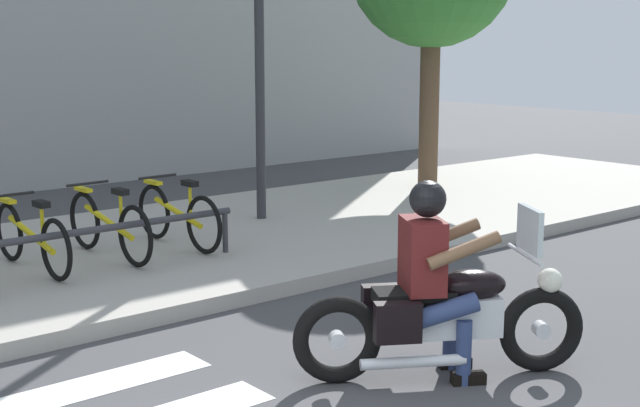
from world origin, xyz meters
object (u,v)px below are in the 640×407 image
at_px(motorcycle, 443,316).
at_px(bicycle_5, 31,237).
at_px(rider, 433,266).
at_px(bicycle_6, 109,225).
at_px(street_lamp, 259,5).
at_px(bicycle_7, 178,215).

height_order(motorcycle, bicycle_5, motorcycle).
bearing_deg(rider, bicycle_6, 96.01).
distance_m(bicycle_6, street_lamp, 3.45).
height_order(bicycle_7, street_lamp, street_lamp).
bearing_deg(bicycle_7, motorcycle, -94.36).
distance_m(rider, bicycle_6, 4.21).
distance_m(motorcycle, bicycle_7, 4.23).
xyz_separation_m(rider, bicycle_6, (-0.44, 4.17, -0.33)).
relative_size(bicycle_7, street_lamp, 0.34).
bearing_deg(bicycle_5, bicycle_7, -0.03).
xyz_separation_m(motorcycle, bicycle_7, (0.32, 4.21, 0.04)).
bearing_deg(street_lamp, motorcycle, -111.67).
relative_size(rider, street_lamp, 0.31).
relative_size(bicycle_5, street_lamp, 0.35).
relative_size(bicycle_5, bicycle_6, 0.99).
height_order(motorcycle, bicycle_7, motorcycle).
relative_size(motorcycle, rider, 1.32).
xyz_separation_m(bicycle_5, bicycle_6, (0.83, -0.00, 0.01)).
relative_size(motorcycle, bicycle_7, 1.17).
xyz_separation_m(motorcycle, street_lamp, (1.95, 4.90, 2.36)).
bearing_deg(bicycle_6, rider, -83.99).
relative_size(bicycle_6, street_lamp, 0.36).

